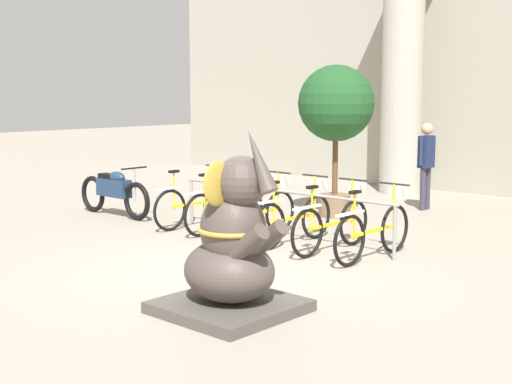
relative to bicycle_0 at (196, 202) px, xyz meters
name	(u,v)px	position (x,y,z in m)	size (l,w,h in m)	color
ground_plane	(227,272)	(2.54, -1.83, -0.41)	(60.00, 60.00, 0.00)	gray
column_left	(402,74)	(0.41, 5.77, 2.22)	(1.12, 1.12, 5.16)	#ADA899
bike_rack	(281,200)	(1.75, 0.12, 0.21)	(4.11, 0.05, 0.77)	gray
bicycle_0	(196,202)	(0.00, 0.00, 0.00)	(0.48, 1.77, 0.99)	black
bicycle_1	(227,207)	(0.70, 0.02, 0.00)	(0.48, 1.77, 0.99)	black
bicycle_2	(259,212)	(1.40, 0.01, 0.00)	(0.48, 1.77, 0.99)	black
bicycle_3	(295,217)	(2.11, 0.04, 0.00)	(0.48, 1.77, 0.99)	black
bicycle_4	(333,223)	(2.81, 0.03, 0.00)	(0.48, 1.77, 0.99)	black
bicycle_5	(375,229)	(3.51, 0.02, 0.00)	(0.48, 1.77, 0.99)	black
elephant_statue	(233,251)	(3.76, -2.97, 0.25)	(1.28, 1.28, 1.92)	#4C4742
motorcycle	(114,191)	(-1.80, -0.35, 0.05)	(1.99, 0.55, 0.93)	black
person_pedestrian	(426,158)	(2.00, 4.07, 0.58)	(0.22, 0.47, 1.65)	#383342
potted_tree	(336,108)	(1.14, 2.35, 1.54)	(1.36, 1.36, 2.72)	brown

